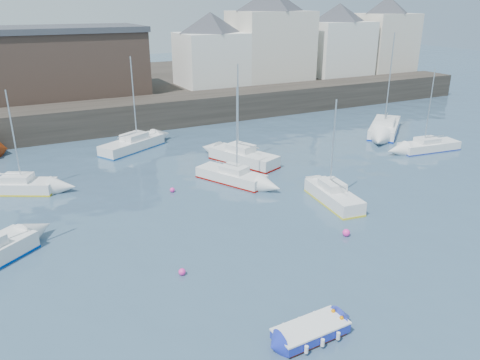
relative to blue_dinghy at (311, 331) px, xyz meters
name	(u,v)px	position (x,y,z in m)	size (l,w,h in m)	color
water	(353,288)	(3.94, 2.00, -0.34)	(220.00, 220.00, 0.00)	#2D4760
quay_wall	(144,113)	(3.94, 37.00, 1.16)	(90.00, 5.00, 3.00)	#28231E
land_strip	(108,89)	(3.94, 55.00, 1.06)	(90.00, 32.00, 2.80)	#28231E
bldg_east_a	(270,34)	(23.94, 44.00, 8.47)	(13.36, 13.36, 11.80)	beige
bldg_east_b	(338,39)	(34.94, 43.50, 7.53)	(11.88, 11.88, 9.95)	white
bldg_east_c	(385,34)	(43.94, 43.50, 8.03)	(11.14, 11.14, 10.95)	beige
bldg_east_d	(211,49)	(14.94, 43.50, 7.03)	(11.14, 11.14, 8.95)	white
warehouse	(70,61)	(-2.06, 45.00, 6.28)	(16.40, 10.40, 7.60)	#3D2D26
blue_dinghy	(311,331)	(0.00, 0.00, 0.00)	(3.22, 1.75, 0.60)	maroon
sailboat_b	(231,176)	(5.00, 17.50, 0.14)	(4.18, 5.89, 7.31)	white
sailboat_c	(333,195)	(9.41, 10.70, 0.20)	(2.36, 5.52, 7.04)	white
sailboat_d	(429,146)	(24.76, 16.35, 0.12)	(6.05, 2.55, 7.49)	white
sailboat_e	(15,186)	(-9.85, 22.79, 0.15)	(5.94, 4.33, 7.40)	white
sailboat_f	(243,157)	(7.83, 20.99, 0.25)	(4.32, 6.65, 8.27)	white
sailboat_g	(385,127)	(25.71, 23.07, 0.24)	(7.74, 7.21, 10.16)	white
sailboat_h	(132,144)	(0.44, 29.07, 0.21)	(6.74, 5.02, 8.43)	white
buoy_near	(182,275)	(-3.01, 6.87, -0.34)	(0.37, 0.37, 0.37)	#FF2FA6
buoy_mid	(346,236)	(7.08, 6.42, -0.34)	(0.45, 0.45, 0.45)	#FF2FA6
buoy_far	(172,192)	(0.24, 17.55, -0.34)	(0.36, 0.36, 0.36)	#FF2FA6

